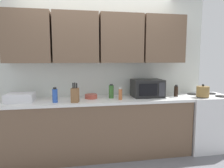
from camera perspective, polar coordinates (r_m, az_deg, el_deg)
The scene contains 12 objects.
wall_back_with_cabinets at distance 3.30m, azimuth -3.88°, elevation 8.27°, with size 3.69×0.38×2.60m.
counter_run at distance 3.25m, azimuth -3.26°, elevation -11.96°, with size 2.82×0.63×0.90m.
stove_range at distance 3.87m, azimuth 24.63°, elevation -9.49°, with size 0.76×0.64×0.91m.
kettle at distance 3.55m, azimuth 24.10°, elevation -1.92°, with size 0.20×0.20×0.20m.
microwave at distance 3.34m, azimuth 9.85°, elevation -1.15°, with size 0.48×0.37×0.28m.
dish_rack at distance 3.20m, azimuth -24.34°, elevation -3.47°, with size 0.38×0.30×0.12m, color silver.
knife_block at distance 2.92m, azimuth -10.32°, elevation -3.03°, with size 0.12×0.14×0.28m.
bottle_green_oil at distance 3.17m, azimuth -0.21°, elevation -2.13°, with size 0.08×0.08×0.22m.
bottle_blue_cleaner at distance 2.97m, azimuth -15.70°, elevation -3.08°, with size 0.07×0.07×0.21m.
bottle_spice_jar at distance 3.06m, azimuth 2.36°, elevation -2.77°, with size 0.06×0.06×0.19m.
bottle_soy_dark at distance 3.48m, azimuth 17.51°, elevation -1.90°, with size 0.06×0.06×0.19m.
bowl_ceramic_small at distance 3.17m, azimuth -5.88°, elevation -3.46°, with size 0.19×0.19×0.07m, color #B24C3D.
Camera 1 is at (-0.36, -3.35, 1.51)m, focal length 32.61 mm.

